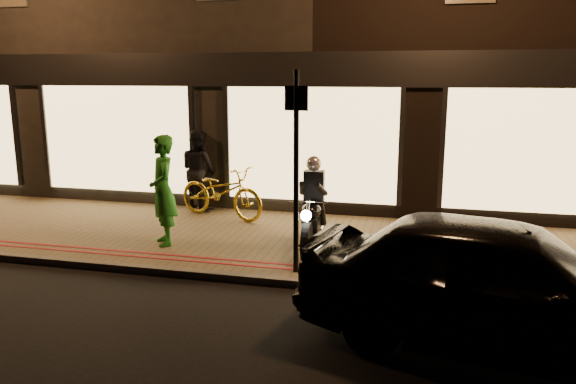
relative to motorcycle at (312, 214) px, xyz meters
The scene contains 11 objects.
ground 1.80m from the motorcycle, 108.25° to the right, with size 90.00×90.00×0.00m, color black.
sidewalk 0.95m from the motorcycle, 139.80° to the left, with size 50.00×4.00×0.12m, color brown.
kerb_stone 1.74m from the motorcycle, 108.81° to the right, with size 50.00×0.14×0.12m, color #59544C.
red_kerb_lines 1.29m from the motorcycle, 116.96° to the right, with size 50.00×0.26×0.01m.
building_row 8.23m from the motorcycle, 93.97° to the left, with size 48.00×10.11×8.50m.
motorcycle is the anchor object (origin of this frame).
sign_post 1.59m from the motorcycle, 90.69° to the right, with size 0.35×0.09×3.00m.
bicycle_gold 2.80m from the motorcycle, 143.82° to the left, with size 0.73×2.09×1.10m, color gold.
person_green 2.62m from the motorcycle, behind, with size 0.70×0.46×1.92m, color #20771F.
person_dark 3.75m from the motorcycle, 143.25° to the left, with size 0.86×0.67×1.76m, color black.
parked_car 3.87m from the motorcycle, 45.95° to the right, with size 1.82×4.53×1.54m, color black.
Camera 1 is at (2.31, -7.50, 3.06)m, focal length 35.00 mm.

